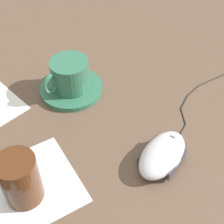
{
  "coord_description": "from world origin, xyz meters",
  "views": [
    {
      "loc": [
        0.39,
        -0.13,
        0.5
      ],
      "look_at": [
        0.0,
        0.1,
        0.03
      ],
      "focal_mm": 55.0,
      "sensor_mm": 36.0,
      "label": 1
    }
  ],
  "objects_px": {
    "computer_mouse": "(162,155)",
    "drinking_glass": "(20,179)",
    "saucer": "(71,88)",
    "coffee_cup": "(69,75)"
  },
  "relations": [
    {
      "from": "saucer",
      "to": "coffee_cup",
      "type": "xyz_separation_m",
      "value": [
        -0.0,
        -0.0,
        0.04
      ]
    },
    {
      "from": "computer_mouse",
      "to": "drinking_glass",
      "type": "relative_size",
      "value": 1.46
    },
    {
      "from": "coffee_cup",
      "to": "drinking_glass",
      "type": "relative_size",
      "value": 1.2
    },
    {
      "from": "coffee_cup",
      "to": "computer_mouse",
      "type": "bearing_deg",
      "value": 12.51
    },
    {
      "from": "saucer",
      "to": "drinking_glass",
      "type": "distance_m",
      "value": 0.26
    },
    {
      "from": "drinking_glass",
      "to": "computer_mouse",
      "type": "bearing_deg",
      "value": 75.45
    },
    {
      "from": "saucer",
      "to": "drinking_glass",
      "type": "xyz_separation_m",
      "value": [
        0.19,
        -0.18,
        0.04
      ]
    },
    {
      "from": "coffee_cup",
      "to": "drinking_glass",
      "type": "bearing_deg",
      "value": -42.79
    },
    {
      "from": "saucer",
      "to": "coffee_cup",
      "type": "distance_m",
      "value": 0.04
    },
    {
      "from": "coffee_cup",
      "to": "drinking_glass",
      "type": "distance_m",
      "value": 0.26
    }
  ]
}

